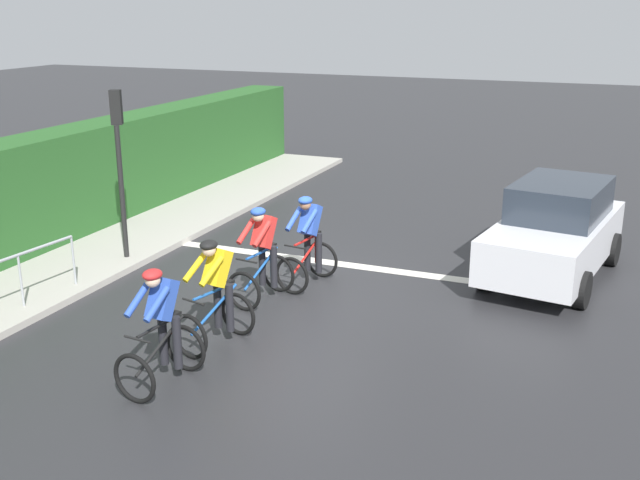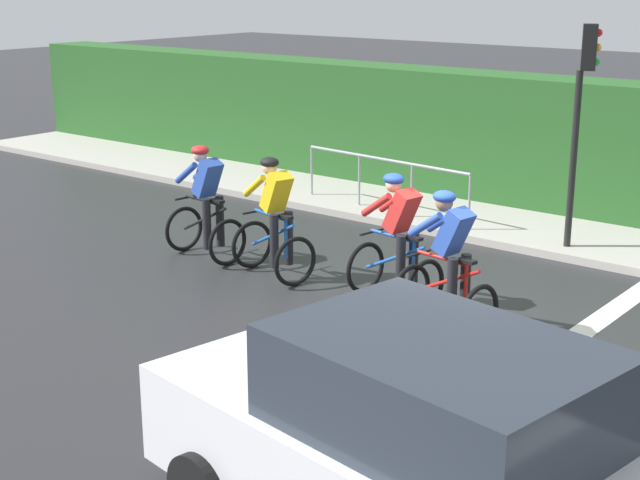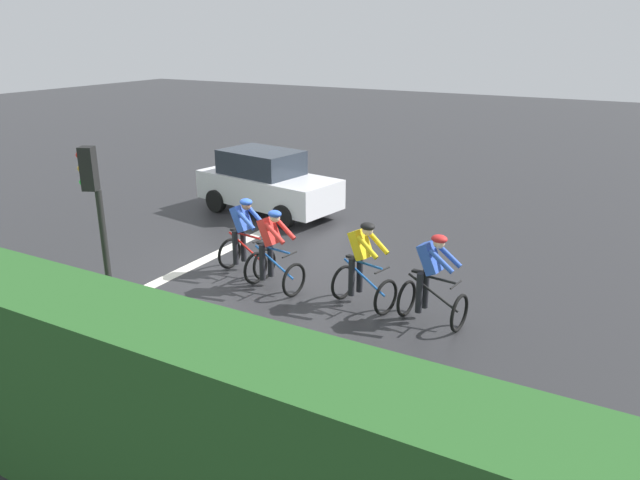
{
  "view_description": "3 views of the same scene",
  "coord_description": "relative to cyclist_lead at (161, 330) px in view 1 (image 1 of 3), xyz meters",
  "views": [
    {
      "loc": [
        -5.23,
        11.81,
        4.86
      ],
      "look_at": [
        -0.46,
        0.14,
        0.94
      ],
      "focal_mm": 42.74,
      "sensor_mm": 36.0,
      "label": 1
    },
    {
      "loc": [
        -9.04,
        -5.28,
        4.03
      ],
      "look_at": [
        -0.14,
        1.81,
        0.76
      ],
      "focal_mm": 52.49,
      "sensor_mm": 36.0,
      "label": 2
    },
    {
      "loc": [
        9.61,
        7.25,
        4.93
      ],
      "look_at": [
        0.02,
        1.85,
        1.12
      ],
      "focal_mm": 34.24,
      "sensor_mm": 36.0,
      "label": 3
    }
  ],
  "objects": [
    {
      "name": "cyclist_lead",
      "position": [
        0.0,
        0.0,
        0.0
      ],
      "size": [
        0.8,
        1.15,
        1.66
      ],
      "color": "black",
      "rests_on": "ground"
    },
    {
      "name": "traffic_light_near_crossing",
      "position": [
        3.52,
        -4.06,
        1.43
      ],
      "size": [
        0.27,
        0.29,
        3.34
      ],
      "color": "black",
      "rests_on": "ground"
    },
    {
      "name": "cyclist_second",
      "position": [
        -0.04,
        -1.35,
        0.0
      ],
      "size": [
        0.91,
        1.21,
        1.66
      ],
      "color": "black",
      "rests_on": "ground"
    },
    {
      "name": "car_white",
      "position": [
        -4.31,
        -6.37,
        0.08
      ],
      "size": [
        2.35,
        4.31,
        1.76
      ],
      "color": "silver",
      "rests_on": "ground"
    },
    {
      "name": "cyclist_mid",
      "position": [
        0.13,
        -3.23,
        0.0
      ],
      "size": [
        0.83,
        1.17,
        1.66
      ],
      "color": "black",
      "rests_on": "ground"
    },
    {
      "name": "cyclist_fourth",
      "position": [
        -0.3,
        -4.22,
        0.0
      ],
      "size": [
        0.83,
        1.17,
        1.66
      ],
      "color": "black",
      "rests_on": "ground"
    },
    {
      "name": "ground_plane",
      "position": [
        -0.15,
        -4.15,
        -0.8
      ],
      "size": [
        80.0,
        80.0,
        0.0
      ],
      "primitive_type": "plane",
      "color": "#28282B"
    },
    {
      "name": "sidewalk_kerb",
      "position": [
        4.47,
        -2.15,
        -0.74
      ],
      "size": [
        2.8,
        25.5,
        0.12
      ],
      "primitive_type": "cube",
      "color": "#ADA89E",
      "rests_on": "ground"
    },
    {
      "name": "road_marking_stop_line",
      "position": [
        -0.15,
        -5.49,
        -0.79
      ],
      "size": [
        7.0,
        0.3,
        0.01
      ],
      "primitive_type": "cube",
      "color": "silver",
      "rests_on": "ground"
    }
  ]
}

